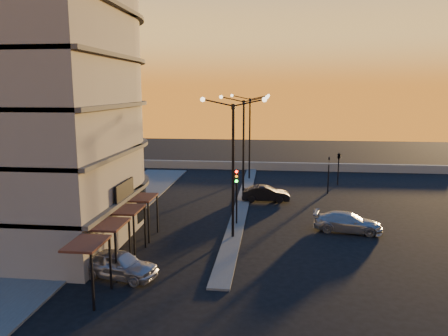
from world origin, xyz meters
TOP-DOWN VIEW (x-y plane):
  - ground at (0.00, 0.00)m, footprint 120.00×120.00m
  - sidewalk_west at (-10.50, 4.00)m, footprint 5.00×40.00m
  - median at (0.00, 10.00)m, footprint 1.20×36.00m
  - parapet at (2.00, 26.00)m, footprint 44.00×0.50m
  - building at (-14.00, 0.03)m, footprint 14.35×17.08m
  - streetlamp_near at (0.00, 0.00)m, footprint 4.32×0.32m
  - streetlamp_mid at (0.00, 10.00)m, footprint 4.32×0.32m
  - streetlamp_far at (0.00, 20.00)m, footprint 4.32×0.32m
  - traffic_light_main at (0.00, 2.87)m, footprint 0.28×0.44m
  - signal_east_a at (8.00, 14.00)m, footprint 0.13×0.16m
  - signal_east_b at (9.50, 18.00)m, footprint 0.42×1.99m
  - car_hatchback at (-5.53, -6.97)m, footprint 4.64×2.72m
  - car_sedan at (2.04, 10.26)m, footprint 4.32×1.61m
  - car_wagon at (8.00, 2.31)m, footprint 5.05×2.78m

SIDE VIEW (x-z plane):
  - ground at x=0.00m, z-range 0.00..0.00m
  - sidewalk_west at x=-10.50m, z-range 0.00..0.12m
  - median at x=0.00m, z-range 0.00..0.12m
  - parapet at x=2.00m, z-range 0.00..1.00m
  - car_wagon at x=8.00m, z-range 0.00..1.39m
  - car_sedan at x=2.04m, z-range 0.00..1.41m
  - car_hatchback at x=-5.53m, z-range 0.00..1.48m
  - signal_east_a at x=8.00m, z-range 0.13..3.73m
  - traffic_light_main at x=0.00m, z-range 0.76..5.01m
  - signal_east_b at x=9.50m, z-range 1.30..4.90m
  - streetlamp_near at x=0.00m, z-range 0.84..10.35m
  - streetlamp_mid at x=0.00m, z-range 0.84..10.35m
  - streetlamp_far at x=0.00m, z-range 0.84..10.35m
  - building at x=-14.00m, z-range -0.59..24.41m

